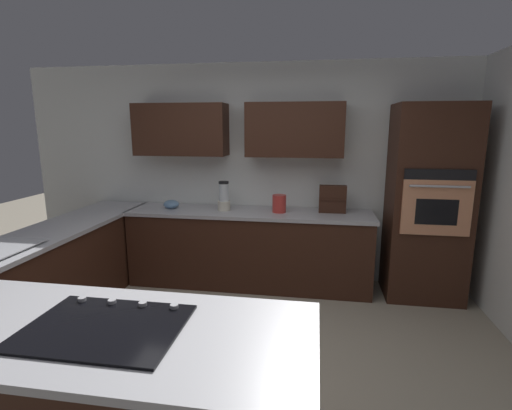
% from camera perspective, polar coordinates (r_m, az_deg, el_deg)
% --- Properties ---
extents(ground_plane, '(14.00, 14.00, 0.00)m').
position_cam_1_polar(ground_plane, '(3.21, -5.00, -23.94)').
color(ground_plane, '#9E937F').
extents(wall_back, '(6.00, 0.44, 2.60)m').
position_cam_1_polar(wall_back, '(4.65, 0.13, 6.19)').
color(wall_back, silver).
rests_on(wall_back, ground).
extents(lower_cabinets_back, '(2.80, 0.60, 0.86)m').
position_cam_1_polar(lower_cabinets_back, '(4.54, -1.01, -6.71)').
color(lower_cabinets_back, '#381E14').
rests_on(lower_cabinets_back, ground).
extents(countertop_back, '(2.84, 0.64, 0.04)m').
position_cam_1_polar(countertop_back, '(4.42, -1.03, -1.17)').
color(countertop_back, '#B2B2B7').
rests_on(countertop_back, lower_cabinets_back).
extents(lower_cabinets_side, '(0.60, 2.90, 0.86)m').
position_cam_1_polar(lower_cabinets_side, '(4.20, -28.30, -9.73)').
color(lower_cabinets_side, '#381E14').
rests_on(lower_cabinets_side, ground).
extents(countertop_side, '(0.64, 2.94, 0.04)m').
position_cam_1_polar(countertop_side, '(4.07, -28.91, -3.80)').
color(countertop_side, '#B2B2B7').
rests_on(countertop_side, lower_cabinets_side).
extents(island_top, '(2.08, 0.89, 0.04)m').
position_cam_1_polar(island_top, '(2.10, -21.72, -17.28)').
color(island_top, '#B2B2B7').
rests_on(island_top, island_base).
extents(wall_oven, '(0.80, 0.66, 2.10)m').
position_cam_1_polar(wall_oven, '(4.47, 24.35, 0.17)').
color(wall_oven, '#381E14').
rests_on(wall_oven, ground).
extents(cooktop, '(0.76, 0.56, 0.03)m').
position_cam_1_polar(cooktop, '(2.09, -21.70, -16.55)').
color(cooktop, black).
rests_on(cooktop, island_top).
extents(blender, '(0.15, 0.15, 0.34)m').
position_cam_1_polar(blender, '(4.45, -4.84, 1.07)').
color(blender, beige).
rests_on(blender, countertop_back).
extents(mixing_bowl, '(0.18, 0.18, 0.10)m').
position_cam_1_polar(mixing_bowl, '(4.67, -12.59, 0.12)').
color(mixing_bowl, '#668CB2').
rests_on(mixing_bowl, countertop_back).
extents(spice_rack, '(0.30, 0.11, 0.31)m').
position_cam_1_polar(spice_rack, '(4.40, 11.42, 0.88)').
color(spice_rack, '#381E14').
rests_on(spice_rack, countertop_back).
extents(kettle, '(0.16, 0.16, 0.20)m').
position_cam_1_polar(kettle, '(4.35, 3.51, 0.21)').
color(kettle, red).
rests_on(kettle, countertop_back).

